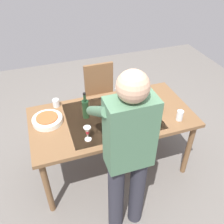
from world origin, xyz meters
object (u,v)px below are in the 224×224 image
Objects in this scene: chair_near at (101,93)px; serving_bowl_pasta at (47,120)px; wine_glass_left at (118,92)px; water_cup_near_left at (180,115)px; wine_glass_right at (87,131)px; water_cup_far_left at (56,103)px; water_cup_near_right at (160,107)px; dinner_plate_far at (123,122)px; dining_table at (112,121)px; person_server at (128,153)px; dinner_plate_near at (135,106)px; wine_bottle at (85,108)px.

serving_bowl_pasta is (0.77, 0.71, 0.28)m from chair_near.
water_cup_near_left is (-0.47, 0.54, -0.05)m from wine_glass_left.
water_cup_far_left is at bearing -72.02° from wine_glass_right.
water_cup_near_right is 1.18m from serving_bowl_pasta.
dinner_plate_far is (0.08, 0.39, -0.10)m from wine_glass_left.
dining_table is 0.75m from person_server.
chair_near is 10.39× the size of water_cup_far_left.
wine_glass_left reaches higher than dining_table.
serving_bowl_pasta reaches higher than dining_table.
person_server is 15.44× the size of water_cup_near_right.
wine_glass_left reaches higher than dinner_plate_far.
dinner_plate_near is 0.29m from dinner_plate_far.
dinner_plate_near is at bearing -45.50° from water_cup_near_left.
dinner_plate_far is at bearing 149.12° from wine_bottle.
chair_near is 0.81m from dinner_plate_near.
wine_glass_left is at bearing -169.26° from serving_bowl_pasta.
water_cup_near_right reaches higher than dinner_plate_near.
dinner_plate_near is (-0.81, 0.29, -0.04)m from water_cup_far_left.
dinner_plate_near is at bearing -136.49° from dinner_plate_far.
person_server is 0.78m from wine_bottle.
water_cup_near_left is 0.58m from dinner_plate_far.
wine_glass_left is 1.00× the size of wine_glass_right.
wine_glass_right is 0.70m from dinner_plate_near.
dinner_plate_far is (-0.07, 0.13, 0.08)m from dining_table.
serving_bowl_pasta is at bearing 63.42° from water_cup_far_left.
chair_near reaches higher than dinner_plate_far.
water_cup_far_left is at bearing -68.12° from person_server.
dinner_plate_near reaches higher than dining_table.
wine_bottle is 1.96× the size of wine_glass_right.
wine_glass_right is 1.38× the size of water_cup_near_right.
wine_glass_right is at bearing -62.87° from person_server.
chair_near is at bearing -112.34° from wine_glass_right.
chair_near is 3.96× the size of dinner_plate_far.
wine_bottle reaches higher than wine_glass_left.
chair_near is 1.08m from serving_bowl_pasta.
water_cup_near_right is (0.12, -0.19, -0.00)m from water_cup_near_left.
dining_table is 0.65m from water_cup_far_left.
wine_glass_left reaches higher than water_cup_near_right.
chair_near is at bearing -92.65° from dinner_plate_far.
wine_bottle is (0.16, -0.76, -0.07)m from person_server.
serving_bowl_pasta is at bearing -16.85° from water_cup_near_left.
wine_bottle is at bearing -30.88° from dinner_plate_far.
person_server is (0.22, 1.51, 0.43)m from chair_near.
chair_near reaches higher than dining_table.
dining_table is 0.84m from chair_near.
serving_bowl_pasta is (0.81, 0.15, -0.07)m from wine_glass_left.
dinner_plate_near is (-0.17, 0.74, 0.25)m from chair_near.
serving_bowl_pasta is (0.39, -0.04, -0.08)m from wine_bottle.
water_cup_near_right reaches higher than dinner_plate_far.
water_cup_near_left reaches higher than dining_table.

